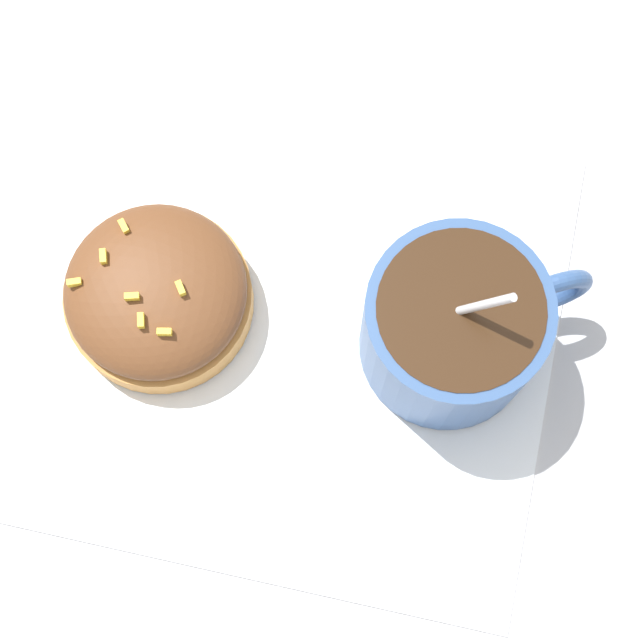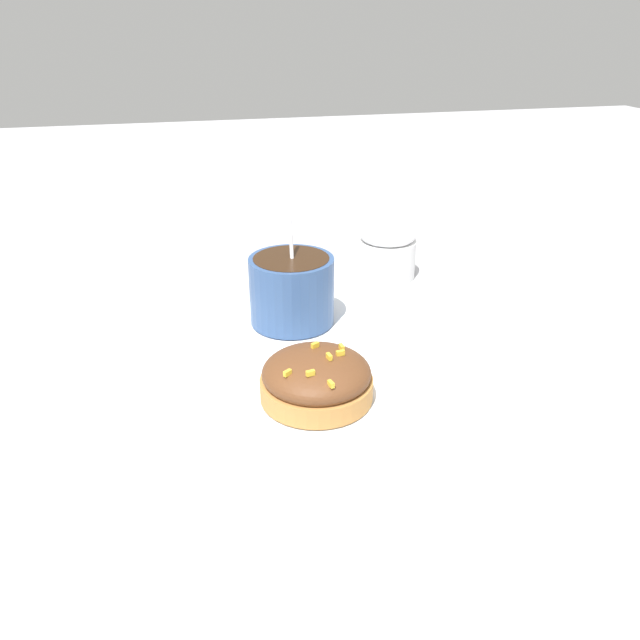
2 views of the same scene
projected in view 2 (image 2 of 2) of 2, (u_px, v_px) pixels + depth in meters
name	position (u px, v px, depth m)	size (l,w,h in m)	color
ground_plane	(308.00, 358.00, 0.60)	(3.00, 3.00, 0.00)	#B2B2B7
paper_napkin	(308.00, 356.00, 0.60)	(0.29, 0.28, 0.00)	white
coffee_cup	(288.00, 287.00, 0.65)	(0.11, 0.09, 0.11)	#335184
frosted_pastry	(316.00, 378.00, 0.52)	(0.10, 0.10, 0.04)	#C18442
sugar_bowl	(387.00, 251.00, 0.77)	(0.07, 0.07, 0.07)	white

